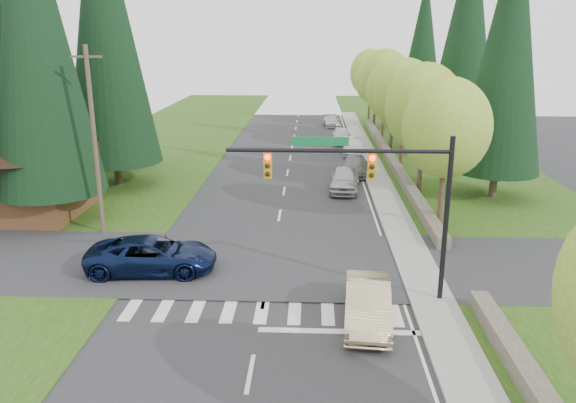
# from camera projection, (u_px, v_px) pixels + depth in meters

# --- Properties ---
(ground) EXTENTS (120.00, 120.00, 0.00)m
(ground) POSITION_uv_depth(u_px,v_px,m) (253.00, 357.00, 18.97)
(ground) COLOR #28282B
(ground) RESTS_ON ground
(grass_east) EXTENTS (14.00, 110.00, 0.06)m
(grass_east) POSITION_uv_depth(u_px,v_px,m) (477.00, 197.00, 37.58)
(grass_east) COLOR #204311
(grass_east) RESTS_ON ground
(grass_west) EXTENTS (14.00, 110.00, 0.06)m
(grass_west) POSITION_uv_depth(u_px,v_px,m) (95.00, 192.00, 38.65)
(grass_west) COLOR #204311
(grass_west) RESTS_ON ground
(cross_street) EXTENTS (120.00, 8.00, 0.10)m
(cross_street) POSITION_uv_depth(u_px,v_px,m) (270.00, 264.00, 26.63)
(cross_street) COLOR #28282B
(cross_street) RESTS_ON ground
(sidewalk_east) EXTENTS (1.80, 80.00, 0.13)m
(sidewalk_east) POSITION_uv_depth(u_px,v_px,m) (382.00, 188.00, 39.74)
(sidewalk_east) COLOR gray
(sidewalk_east) RESTS_ON ground
(curb_east) EXTENTS (0.20, 80.00, 0.13)m
(curb_east) POSITION_uv_depth(u_px,v_px,m) (370.00, 187.00, 39.77)
(curb_east) COLOR gray
(curb_east) RESTS_ON ground
(stone_wall_north) EXTENTS (0.70, 40.00, 0.70)m
(stone_wall_north) POSITION_uv_depth(u_px,v_px,m) (391.00, 160.00, 47.25)
(stone_wall_north) COLOR #4C4438
(stone_wall_north) RESTS_ON ground
(traffic_signal) EXTENTS (8.70, 0.37, 6.80)m
(traffic_signal) POSITION_uv_depth(u_px,v_px,m) (375.00, 182.00, 21.68)
(traffic_signal) COLOR black
(traffic_signal) RESTS_ON ground
(brown_building) EXTENTS (8.40, 8.40, 5.40)m
(brown_building) POSITION_uv_depth(u_px,v_px,m) (25.00, 164.00, 33.06)
(brown_building) COLOR #4C2D19
(brown_building) RESTS_ON ground
(utility_pole) EXTENTS (1.60, 0.24, 10.00)m
(utility_pole) POSITION_uv_depth(u_px,v_px,m) (95.00, 140.00, 29.39)
(utility_pole) COLOR #473828
(utility_pole) RESTS_ON ground
(decid_tree_0) EXTENTS (4.80, 4.80, 8.37)m
(decid_tree_0) POSITION_uv_depth(u_px,v_px,m) (447.00, 128.00, 30.40)
(decid_tree_0) COLOR #38281C
(decid_tree_0) RESTS_ON ground
(decid_tree_1) EXTENTS (5.20, 5.20, 8.80)m
(decid_tree_1) POSITION_uv_depth(u_px,v_px,m) (424.00, 108.00, 37.05)
(decid_tree_1) COLOR #38281C
(decid_tree_1) RESTS_ON ground
(decid_tree_2) EXTENTS (5.00, 5.00, 8.82)m
(decid_tree_2) POSITION_uv_depth(u_px,v_px,m) (405.00, 95.00, 43.72)
(decid_tree_2) COLOR #38281C
(decid_tree_2) RESTS_ON ground
(decid_tree_3) EXTENTS (5.00, 5.00, 8.55)m
(decid_tree_3) POSITION_uv_depth(u_px,v_px,m) (394.00, 90.00, 50.50)
(decid_tree_3) COLOR #38281C
(decid_tree_3) RESTS_ON ground
(decid_tree_4) EXTENTS (5.40, 5.40, 9.18)m
(decid_tree_4) POSITION_uv_depth(u_px,v_px,m) (385.00, 80.00, 57.08)
(decid_tree_4) COLOR #38281C
(decid_tree_4) RESTS_ON ground
(decid_tree_5) EXTENTS (4.80, 4.80, 8.30)m
(decid_tree_5) POSITION_uv_depth(u_px,v_px,m) (376.00, 80.00, 63.94)
(decid_tree_5) COLOR #38281C
(decid_tree_5) RESTS_ON ground
(decid_tree_6) EXTENTS (5.20, 5.20, 8.86)m
(decid_tree_6) POSITION_uv_depth(u_px,v_px,m) (371.00, 73.00, 70.55)
(decid_tree_6) COLOR #38281C
(decid_tree_6) RESTS_ON ground
(conifer_w_a) EXTENTS (6.12, 6.12, 19.80)m
(conifer_w_a) POSITION_uv_depth(u_px,v_px,m) (33.00, 28.00, 29.84)
(conifer_w_a) COLOR #38281C
(conifer_w_a) RESTS_ON ground
(conifer_w_b) EXTENTS (5.44, 5.44, 17.80)m
(conifer_w_b) POSITION_uv_depth(u_px,v_px,m) (19.00, 46.00, 34.08)
(conifer_w_b) COLOR #38281C
(conifer_w_b) RESTS_ON ground
(conifer_w_c) EXTENTS (6.46, 6.46, 20.80)m
(conifer_w_c) POSITION_uv_depth(u_px,v_px,m) (105.00, 22.00, 37.31)
(conifer_w_c) COLOR #38281C
(conifer_w_c) RESTS_ON ground
(conifer_w_e) EXTENTS (5.78, 5.78, 18.80)m
(conifer_w_e) POSITION_uv_depth(u_px,v_px,m) (108.00, 37.00, 43.43)
(conifer_w_e) COLOR #38281C
(conifer_w_e) RESTS_ON ground
(conifer_e_a) EXTENTS (5.44, 5.44, 17.80)m
(conifer_e_a) POSITION_uv_depth(u_px,v_px,m) (508.00, 46.00, 34.76)
(conifer_e_a) COLOR #38281C
(conifer_e_a) RESTS_ON ground
(conifer_e_b) EXTENTS (6.12, 6.12, 19.80)m
(conifer_e_b) POSITION_uv_depth(u_px,v_px,m) (467.00, 31.00, 47.84)
(conifer_e_b) COLOR #38281C
(conifer_e_b) RESTS_ON ground
(conifer_e_c) EXTENTS (5.10, 5.10, 16.80)m
(conifer_e_c) POSITION_uv_depth(u_px,v_px,m) (423.00, 46.00, 61.71)
(conifer_e_c) COLOR #38281C
(conifer_e_c) RESTS_ON ground
(sedan_champagne) EXTENTS (2.02, 4.87, 1.57)m
(sedan_champagne) POSITION_uv_depth(u_px,v_px,m) (368.00, 304.00, 21.00)
(sedan_champagne) COLOR #C6B384
(sedan_champagne) RESTS_ON ground
(suv_navy) EXTENTS (6.00, 3.08, 1.62)m
(suv_navy) POSITION_uv_depth(u_px,v_px,m) (152.00, 255.00, 25.56)
(suv_navy) COLOR #0B1537
(suv_navy) RESTS_ON ground
(parked_car_a) EXTENTS (2.37, 4.94, 1.63)m
(parked_car_a) POSITION_uv_depth(u_px,v_px,m) (345.00, 179.00, 38.95)
(parked_car_a) COLOR #A7A8AC
(parked_car_a) RESTS_ON ground
(parked_car_b) EXTENTS (2.49, 4.99, 1.39)m
(parked_car_b) POSITION_uv_depth(u_px,v_px,m) (355.00, 166.00, 43.56)
(parked_car_b) COLOR slate
(parked_car_b) RESTS_ON ground
(parked_car_c) EXTENTS (1.91, 4.79, 1.55)m
(parked_car_c) POSITION_uv_depth(u_px,v_px,m) (353.00, 146.00, 50.73)
(parked_car_c) COLOR #A6A6AB
(parked_car_c) RESTS_ON ground
(parked_car_d) EXTENTS (1.87, 4.53, 1.54)m
(parked_car_d) POSITION_uv_depth(u_px,v_px,m) (342.00, 136.00, 56.15)
(parked_car_d) COLOR white
(parked_car_d) RESTS_ON ground
(parked_car_e) EXTENTS (2.02, 4.35, 1.23)m
(parked_car_e) POSITION_uv_depth(u_px,v_px,m) (331.00, 121.00, 66.50)
(parked_car_e) COLOR #B4B3B8
(parked_car_e) RESTS_ON ground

